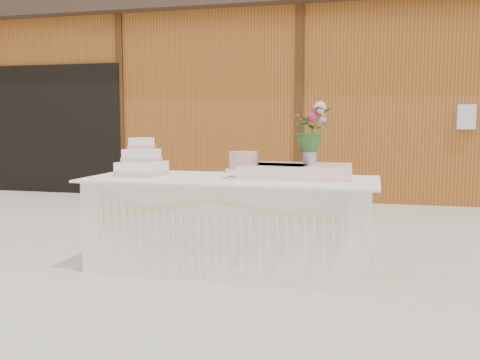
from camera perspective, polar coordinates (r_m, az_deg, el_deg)
name	(u,v)px	position (r m, az deg, el deg)	size (l,w,h in m)	color
ground	(231,268)	(4.58, -0.94, -9.40)	(80.00, 80.00, 0.00)	beige
barn	(313,98)	(10.32, 7.83, 8.65)	(12.60, 4.60, 3.30)	#A25621
cake_table	(231,223)	(4.48, -0.96, -4.65)	(2.40, 1.00, 0.77)	white
wedding_cake	(142,163)	(4.68, -10.43, 1.82)	(0.38, 0.38, 0.33)	white
pink_cake_stand	(244,164)	(4.37, 0.40, 1.76)	(0.30, 0.30, 0.22)	white
satin_runner	(296,171)	(4.43, 5.95, 0.94)	(0.91, 0.52, 0.11)	beige
flower_vase	(310,155)	(4.43, 7.48, 2.66)	(0.11, 0.11, 0.15)	silver
bouquet	(311,123)	(4.42, 7.53, 6.00)	(0.33, 0.28, 0.36)	#2C5A24
loose_flowers	(123,174)	(4.82, -12.39, 0.67)	(0.14, 0.33, 0.02)	pink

